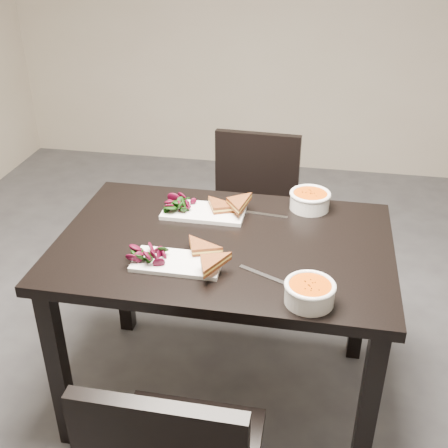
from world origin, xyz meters
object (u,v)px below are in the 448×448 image
Objects in this scene: plate_far at (204,212)px; soup_bowl_near at (310,292)px; plate_near at (177,263)px; table at (224,264)px; soup_bowl_far at (310,199)px; chair_far at (252,211)px.

soup_bowl_near is at bearing -48.69° from plate_far.
soup_bowl_near is (0.45, -0.13, 0.03)m from plate_near.
table is 4.03× the size of plate_near.
soup_bowl_far reaches higher than table.
soup_bowl_near reaches higher than plate_far.
chair_far is at bearing 106.74° from soup_bowl_near.
table is 3.78× the size of plate_far.
chair_far is 5.23× the size of soup_bowl_far.
soup_bowl_far is at bearing 92.92° from soup_bowl_near.
soup_bowl_far is at bearing 16.96° from plate_far.
soup_bowl_near is at bearing -16.06° from plate_near.
plate_near is (-0.13, -0.18, 0.11)m from table.
chair_far reaches higher than soup_bowl_near.
plate_far is (-0.43, 0.49, -0.03)m from soup_bowl_near.
soup_bowl_near is at bearing -87.08° from soup_bowl_far.
plate_far is 1.96× the size of soup_bowl_far.
plate_near is 0.64m from soup_bowl_far.
plate_near is at bearing -95.43° from chair_far.
soup_bowl_far reaches higher than plate_far.
plate_far is at bearing 131.31° from soup_bowl_near.
table is at bearing -87.72° from chair_far.
table is 0.76m from chair_far.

